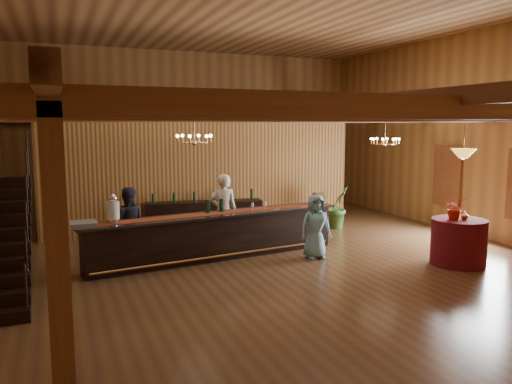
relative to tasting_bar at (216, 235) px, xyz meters
name	(u,v)px	position (x,y,z in m)	size (l,w,h in m)	color
floor	(272,257)	(1.19, -0.40, -0.52)	(14.00, 14.00, 0.00)	brown
ceiling	(273,7)	(1.19, -0.40, 4.98)	(14.00, 14.00, 0.00)	#A17846
wall_back	(192,132)	(1.19, 6.60, 2.23)	(12.00, 0.10, 5.50)	#A77A3C
wall_right	(479,134)	(7.19, -0.40, 2.23)	(0.10, 14.00, 5.50)	#A77A3C
beam_grid	(264,114)	(1.19, 0.11, 2.72)	(11.90, 13.90, 0.39)	brown
support_posts	(281,190)	(1.19, -0.90, 1.08)	(9.20, 10.20, 3.20)	brown
partition_wall	(207,176)	(0.69, 3.10, 1.03)	(9.00, 0.18, 3.10)	#916024
window_right_back	(448,176)	(7.14, 0.60, 1.03)	(0.12, 1.05, 1.75)	white
backroom_boxes	(196,201)	(0.90, 5.10, 0.01)	(4.10, 0.60, 1.10)	black
tasting_bar	(216,235)	(0.00, 0.00, 0.00)	(6.19, 1.59, 1.04)	black
beverage_dispenser	(113,209)	(-2.26, -0.26, 0.79)	(0.26, 0.26, 0.60)	silver
glass_rack_tray	(84,224)	(-2.85, -0.44, 0.55)	(0.50, 0.50, 0.10)	gray
raffle_drum	(319,197)	(2.81, 0.34, 0.68)	(0.34, 0.24, 0.30)	brown
bar_bottle_0	(207,207)	(-0.19, 0.09, 0.65)	(0.07, 0.07, 0.30)	black
bar_bottle_1	(209,207)	(-0.15, 0.10, 0.65)	(0.07, 0.07, 0.30)	black
bar_bottle_2	(221,206)	(0.16, 0.14, 0.65)	(0.07, 0.07, 0.30)	black
bar_bottle_3	(222,205)	(0.18, 0.14, 0.65)	(0.07, 0.07, 0.30)	black
backbar_shelf	(204,217)	(0.47, 2.61, -0.07)	(3.21, 0.50, 0.90)	black
round_table	(458,242)	(4.68, -2.45, -0.02)	(1.15, 1.15, 0.99)	#5B0E12
chandelier_left	(194,138)	(-0.40, 0.30, 2.18)	(0.80, 0.80, 0.66)	#BA8248
chandelier_right	(385,141)	(5.35, 1.18, 2.03)	(0.80, 0.80, 0.80)	#BA8248
pendant_lamp	(463,153)	(4.68, -2.45, 1.88)	(0.52, 0.52, 0.90)	#BA8248
bartender	(223,212)	(0.41, 0.73, 0.40)	(0.67, 0.44, 1.84)	white
staff_second	(128,223)	(-1.85, 0.77, 0.29)	(0.79, 0.61, 1.62)	#272739
guest	(316,227)	(2.07, -0.84, 0.21)	(0.71, 0.46, 1.45)	#6DAAC1
floor_plant	(338,207)	(4.30, 1.87, 0.10)	(0.68, 0.55, 1.24)	#3B6E2A
table_flowers	(455,208)	(4.55, -2.43, 0.71)	(0.43, 0.37, 0.48)	#AB1805
table_vase	(465,213)	(4.77, -2.49, 0.61)	(0.14, 0.14, 0.27)	#BA8248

